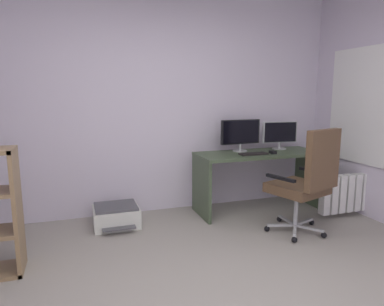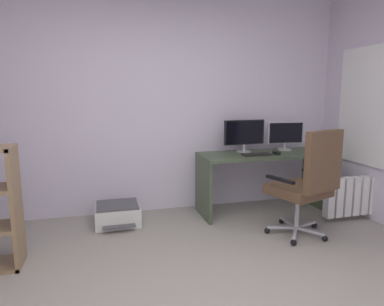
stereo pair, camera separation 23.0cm
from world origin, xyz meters
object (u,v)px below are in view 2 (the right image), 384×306
monitor_main (244,133)px  office_chair (308,181)px  desk (262,168)px  printer (118,214)px  keyboard (256,155)px  computer_mouse (277,153)px  monitor_secondary (285,134)px  radiator (363,195)px

monitor_main → office_chair: 1.11m
desk → printer: size_ratio=3.03×
keyboard → computer_mouse: size_ratio=3.40×
desk → printer: 1.82m
monitor_secondary → radiator: 1.16m
keyboard → desk: bearing=38.7°
keyboard → radiator: size_ratio=0.34×
monitor_main → monitor_secondary: bearing=0.0°
office_chair → printer: (-1.83, 0.89, -0.48)m
office_chair → radiator: size_ratio=1.13×
keyboard → monitor_secondary: bearing=26.1°
radiator → monitor_main: bearing=149.6°
monitor_main → computer_mouse: (0.30, -0.28, -0.21)m
desk → office_chair: bearing=-85.9°
monitor_main → computer_mouse: bearing=-42.7°
monitor_secondary → keyboard: size_ratio=1.41×
keyboard → computer_mouse: bearing=-2.4°
office_chair → desk: bearing=94.1°
computer_mouse → office_chair: size_ratio=0.09×
keyboard → printer: keyboard is taller
monitor_secondary → keyboard: bearing=-152.7°
monitor_main → computer_mouse: size_ratio=5.37×
monitor_main → keyboard: (0.04, -0.27, -0.22)m
office_chair → radiator: (0.96, 0.31, -0.31)m
monitor_secondary → monitor_main: bearing=-180.0°
printer → monitor_secondary: bearing=3.4°
monitor_secondary → radiator: (0.63, -0.71, -0.66)m
office_chair → printer: 2.09m
computer_mouse → radiator: computer_mouse is taller
monitor_main → keyboard: monitor_main is taller
monitor_secondary → office_chair: size_ratio=0.43×
monitor_secondary → radiator: monitor_secondary is taller
monitor_main → radiator: monitor_main is taller
monitor_main → office_chair: monitor_main is taller
keyboard → office_chair: (0.21, -0.74, -0.15)m
computer_mouse → printer: computer_mouse is taller
monitor_secondary → printer: monitor_secondary is taller
monitor_secondary → office_chair: (-0.32, -1.02, -0.35)m
monitor_secondary → computer_mouse: 0.43m
radiator → keyboard: bearing=159.6°
radiator → monitor_secondary: bearing=132.0°
desk → keyboard: (-0.15, -0.12, 0.20)m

